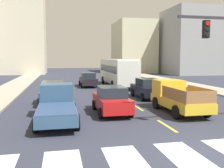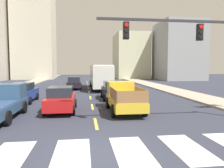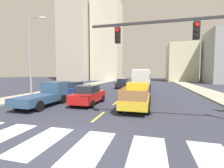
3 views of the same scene
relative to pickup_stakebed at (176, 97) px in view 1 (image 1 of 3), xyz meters
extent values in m
plane|color=#2E3240|center=(-2.11, -7.26, -0.94)|extent=(160.00, 160.00, 0.00)
cube|color=#A69B88|center=(8.62, 10.74, -0.86)|extent=(3.30, 110.00, 0.15)
cube|color=#A69B88|center=(-12.84, 10.74, -0.86)|extent=(3.30, 110.00, 0.15)
cube|color=silver|center=(-7.47, -7.26, -0.93)|extent=(1.29, 3.05, 0.01)
cube|color=silver|center=(-5.33, -7.26, -0.93)|extent=(1.29, 3.05, 0.01)
cube|color=silver|center=(-3.18, -7.26, -0.93)|extent=(1.29, 3.05, 0.01)
cube|color=gold|center=(-2.11, -3.26, -0.93)|extent=(0.16, 2.40, 0.01)
cube|color=gold|center=(-2.11, 1.74, -0.93)|extent=(0.16, 2.40, 0.01)
cube|color=gold|center=(-2.11, 6.74, -0.93)|extent=(0.16, 2.40, 0.01)
cube|color=gold|center=(-2.11, 11.74, -0.93)|extent=(0.16, 2.40, 0.01)
cube|color=gold|center=(-2.11, 16.74, -0.93)|extent=(0.16, 2.40, 0.01)
cube|color=gold|center=(-2.11, 21.74, -0.93)|extent=(0.16, 2.40, 0.01)
cube|color=gold|center=(-2.11, 26.74, -0.93)|extent=(0.16, 2.40, 0.01)
cube|color=gold|center=(-2.11, 31.74, -0.93)|extent=(0.16, 2.40, 0.01)
cube|color=gold|center=(0.00, -0.44, -0.26)|extent=(1.96, 5.20, 0.56)
cube|color=gold|center=(0.00, 1.26, 0.52)|extent=(1.84, 1.60, 1.00)
cube|color=#19232D|center=(0.00, 1.70, 0.70)|extent=(1.72, 0.08, 0.56)
cube|color=gold|center=(0.00, -1.39, 0.05)|extent=(1.84, 3.30, 0.06)
cylinder|color=black|center=(-0.98, 1.12, -0.54)|extent=(0.22, 0.80, 0.80)
cylinder|color=black|center=(0.98, 1.12, -0.54)|extent=(0.22, 0.80, 0.80)
cylinder|color=black|center=(-0.98, -2.00, -0.54)|extent=(0.22, 0.80, 0.80)
cylinder|color=black|center=(0.98, -2.00, -0.54)|extent=(0.22, 0.80, 0.80)
cube|color=olive|center=(-0.90, -1.39, 0.43)|extent=(0.06, 3.17, 0.70)
cube|color=olive|center=(0.90, -1.39, 0.43)|extent=(0.06, 3.17, 0.70)
cube|color=olive|center=(0.00, -2.97, 0.43)|extent=(1.80, 0.06, 0.70)
cube|color=#2E4E6F|center=(-7.67, -1.54, -0.26)|extent=(1.96, 5.20, 0.56)
cube|color=#2E4E6F|center=(-7.67, 0.16, 0.52)|extent=(1.84, 1.60, 1.00)
cube|color=#19232D|center=(-7.67, 0.60, 0.70)|extent=(1.72, 0.08, 0.56)
cube|color=navy|center=(-7.67, -2.49, 0.05)|extent=(1.84, 3.30, 0.06)
cylinder|color=black|center=(-8.65, 0.02, -0.54)|extent=(0.22, 0.80, 0.80)
cylinder|color=black|center=(-6.69, 0.02, -0.54)|extent=(0.22, 0.80, 0.80)
cylinder|color=black|center=(-8.65, -3.10, -0.54)|extent=(0.22, 0.80, 0.80)
cylinder|color=black|center=(-6.69, -3.10, -0.54)|extent=(0.22, 0.80, 0.80)
cube|color=silver|center=(-0.46, 15.16, 0.91)|extent=(2.50, 10.80, 2.70)
cube|color=#19232D|center=(-0.46, 15.16, 1.26)|extent=(2.52, 9.94, 0.80)
cube|color=silver|center=(-0.46, 15.16, 2.32)|extent=(2.40, 10.37, 0.12)
cylinder|color=black|center=(-1.71, 18.50, -0.44)|extent=(0.22, 1.00, 1.00)
cylinder|color=black|center=(0.79, 18.50, -0.44)|extent=(0.22, 1.00, 1.00)
cylinder|color=black|center=(-1.71, 12.19, -0.44)|extent=(0.22, 1.00, 1.00)
cylinder|color=black|center=(0.79, 12.19, -0.44)|extent=(0.22, 1.00, 1.00)
cube|color=black|center=(-4.08, 15.43, -0.24)|extent=(1.80, 4.40, 0.76)
cube|color=#1E2833|center=(-4.08, 15.28, 0.46)|extent=(1.58, 2.11, 0.64)
cylinder|color=black|center=(-4.98, 16.79, -0.62)|extent=(0.22, 0.64, 0.64)
cylinder|color=black|center=(-3.18, 16.79, -0.62)|extent=(0.22, 0.64, 0.64)
cylinder|color=black|center=(-4.98, 14.06, -0.62)|extent=(0.22, 0.64, 0.64)
cylinder|color=black|center=(-3.18, 14.06, -0.62)|extent=(0.22, 0.64, 0.64)
cube|color=#B51716|center=(-4.31, 0.29, -0.24)|extent=(1.80, 4.40, 0.76)
cube|color=#1E2833|center=(-4.31, 0.14, 0.46)|extent=(1.58, 2.11, 0.64)
cylinder|color=black|center=(-5.21, 1.66, -0.62)|extent=(0.22, 0.64, 0.64)
cylinder|color=black|center=(-3.41, 1.66, -0.62)|extent=(0.22, 0.64, 0.64)
cylinder|color=black|center=(-5.21, -1.07, -0.62)|extent=(0.22, 0.64, 0.64)
cylinder|color=black|center=(-3.41, -1.07, -0.62)|extent=(0.22, 0.64, 0.64)
cube|color=black|center=(-0.02, 5.61, -0.24)|extent=(1.80, 4.40, 0.76)
cube|color=#1E2833|center=(-0.02, 5.46, 0.46)|extent=(1.58, 2.11, 0.64)
cylinder|color=black|center=(-0.92, 6.97, -0.62)|extent=(0.22, 0.64, 0.64)
cylinder|color=black|center=(0.88, 6.97, -0.62)|extent=(0.22, 0.64, 0.64)
cylinder|color=black|center=(-0.92, 4.24, -0.62)|extent=(0.22, 0.64, 0.64)
cylinder|color=black|center=(0.88, 4.24, -0.62)|extent=(0.22, 0.64, 0.64)
cube|color=navy|center=(-8.02, 4.67, -0.24)|extent=(1.80, 4.40, 0.76)
cube|color=#1E2833|center=(-8.02, 4.52, 0.46)|extent=(1.58, 2.11, 0.64)
cylinder|color=black|center=(-8.92, 6.03, -0.62)|extent=(0.22, 0.64, 0.64)
cylinder|color=black|center=(-7.12, 6.03, -0.62)|extent=(0.22, 0.64, 0.64)
cylinder|color=black|center=(-8.92, 3.30, -0.62)|extent=(0.22, 0.64, 0.64)
cylinder|color=black|center=(-7.12, 3.30, -0.62)|extent=(0.22, 0.64, 0.64)
cube|color=black|center=(-0.65, -4.19, 3.91)|extent=(0.28, 0.24, 0.84)
cylinder|color=red|center=(-0.65, -4.32, 4.17)|extent=(0.20, 0.04, 0.20)
cylinder|color=black|center=(-0.65, -4.32, 3.91)|extent=(0.20, 0.04, 0.20)
cylinder|color=black|center=(-0.65, -4.32, 3.65)|extent=(0.20, 0.04, 0.20)
cube|color=gray|center=(19.99, 35.01, 5.95)|extent=(9.63, 10.90, 13.78)
cube|color=beige|center=(10.15, 44.19, 5.11)|extent=(8.37, 11.85, 12.09)
cube|color=beige|center=(-15.22, 43.44, 13.20)|extent=(9.68, 9.26, 28.27)
camera|label=1|loc=(-7.51, -15.17, 2.57)|focal=40.52mm
camera|label=2|loc=(-2.73, -14.71, 2.13)|focal=34.35mm
camera|label=3|loc=(1.23, -12.68, 1.90)|focal=25.26mm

